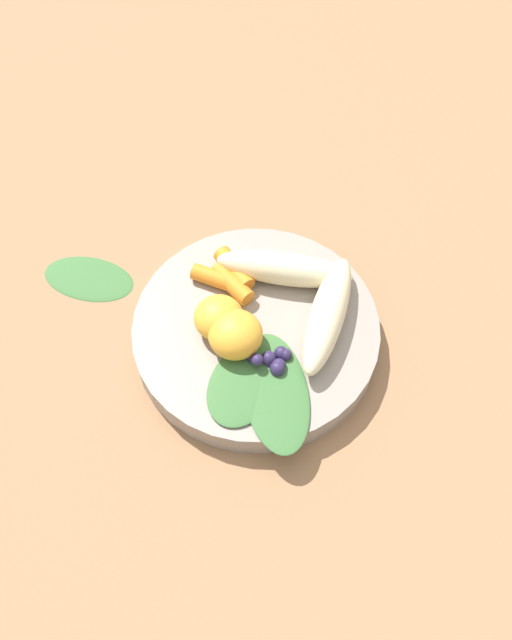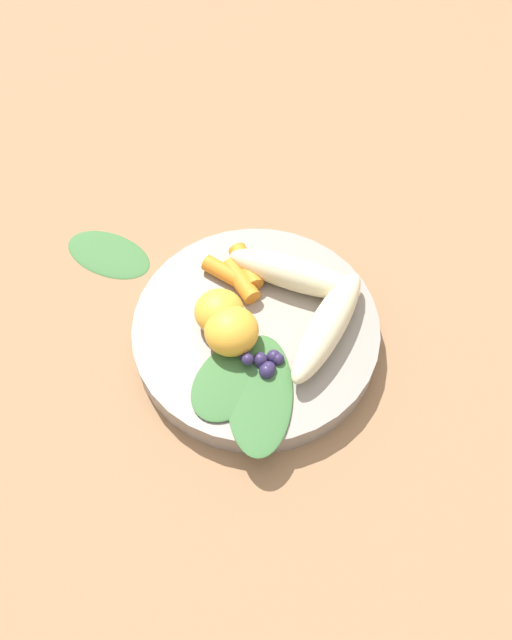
{
  "view_description": "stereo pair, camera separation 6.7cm",
  "coord_description": "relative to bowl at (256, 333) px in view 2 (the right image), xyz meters",
  "views": [
    {
      "loc": [
        0.23,
        -0.26,
        0.61
      ],
      "look_at": [
        0.0,
        0.0,
        0.04
      ],
      "focal_mm": 39.07,
      "sensor_mm": 36.0,
      "label": 1
    },
    {
      "loc": [
        0.28,
        -0.22,
        0.61
      ],
      "look_at": [
        0.0,
        0.0,
        0.04
      ],
      "focal_mm": 39.07,
      "sensor_mm": 36.0,
      "label": 2
    }
  ],
  "objects": [
    {
      "name": "kale_leaf_stray",
      "position": [
        -0.18,
        -0.06,
        -0.01
      ],
      "size": [
        0.11,
        0.09,
        0.01
      ],
      "primitive_type": "ellipsoid",
      "rotation": [
        0.0,
        0.0,
        3.59
      ],
      "color": "#3D7038",
      "rests_on": "ground_plane"
    },
    {
      "name": "orange_segment_near",
      "position": [
        0.0,
        -0.03,
        0.03
      ],
      "size": [
        0.05,
        0.05,
        0.04
      ],
      "primitive_type": "ellipsoid",
      "color": "#F4A833",
      "rests_on": "bowl"
    },
    {
      "name": "carrot_front",
      "position": [
        -0.06,
        0.03,
        0.02
      ],
      "size": [
        0.05,
        0.03,
        0.02
      ],
      "primitive_type": "cylinder",
      "rotation": [
        0.0,
        1.57,
        2.87
      ],
      "color": "orange",
      "rests_on": "bowl"
    },
    {
      "name": "blueberry_pile",
      "position": [
        0.04,
        -0.02,
        0.02
      ],
      "size": [
        0.04,
        0.04,
        0.02
      ],
      "color": "#2D234C",
      "rests_on": "bowl"
    },
    {
      "name": "banana_peeled_left",
      "position": [
        -0.02,
        0.06,
        0.03
      ],
      "size": [
        0.13,
        0.1,
        0.03
      ],
      "primitive_type": "ellipsoid",
      "rotation": [
        0.0,
        0.0,
        3.7
      ],
      "color": "beige",
      "rests_on": "bowl"
    },
    {
      "name": "carrot_mid_left",
      "position": [
        -0.05,
        0.02,
        0.02
      ],
      "size": [
        0.05,
        0.02,
        0.02
      ],
      "primitive_type": "cylinder",
      "rotation": [
        0.0,
        1.57,
        3.02
      ],
      "color": "orange",
      "rests_on": "bowl"
    },
    {
      "name": "banana_peeled_right",
      "position": [
        0.05,
        0.05,
        0.03
      ],
      "size": [
        0.09,
        0.14,
        0.03
      ],
      "primitive_type": "ellipsoid",
      "rotation": [
        0.0,
        0.0,
        1.99
      ],
      "color": "beige",
      "rests_on": "bowl"
    },
    {
      "name": "kale_leaf_right",
      "position": [
        0.06,
        -0.04,
        0.02
      ],
      "size": [
        0.13,
        0.13,
        0.0
      ],
      "primitive_type": "ellipsoid",
      "rotation": [
        0.0,
        0.0,
        5.59
      ],
      "color": "#3D7038",
      "rests_on": "bowl"
    },
    {
      "name": "ground_plane",
      "position": [
        0.0,
        0.0,
        -0.01
      ],
      "size": [
        2.4,
        2.4,
        0.0
      ],
      "primitive_type": "plane",
      "color": "#99704C"
    },
    {
      "name": "orange_segment_far",
      "position": [
        -0.02,
        -0.03,
        0.03
      ],
      "size": [
        0.05,
        0.05,
        0.04
      ],
      "primitive_type": "ellipsoid",
      "color": "#F4A833",
      "rests_on": "bowl"
    },
    {
      "name": "bowl",
      "position": [
        0.0,
        0.0,
        0.0
      ],
      "size": [
        0.24,
        0.24,
        0.03
      ],
      "primitive_type": "cylinder",
      "color": "gray",
      "rests_on": "ground_plane"
    },
    {
      "name": "kale_leaf_left",
      "position": [
        0.03,
        -0.05,
        0.02
      ],
      "size": [
        0.09,
        0.11,
        0.0
      ],
      "primitive_type": "ellipsoid",
      "rotation": [
        0.0,
        0.0,
        5.03
      ],
      "color": "#3D7038",
      "rests_on": "bowl"
    },
    {
      "name": "carrot_mid_right",
      "position": [
        -0.06,
        0.01,
        0.02
      ],
      "size": [
        0.05,
        0.03,
        0.02
      ],
      "primitive_type": "cylinder",
      "rotation": [
        0.0,
        1.57,
        3.48
      ],
      "color": "orange",
      "rests_on": "bowl"
    }
  ]
}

